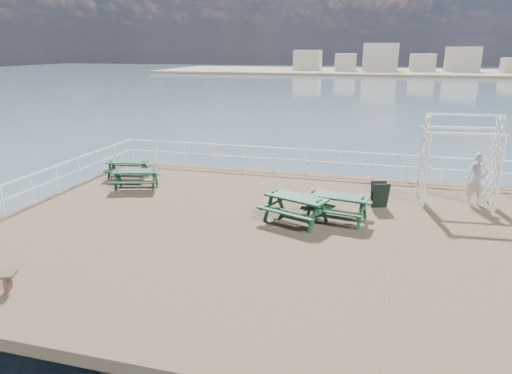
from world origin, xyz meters
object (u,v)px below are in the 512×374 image
at_px(picnic_table_b, 296,203).
at_px(picnic_table_c, 337,202).
at_px(picnic_table_d, 136,176).
at_px(person, 477,179).
at_px(picnic_table_a, 128,166).
at_px(trellis_arbor, 458,164).

bearing_deg(picnic_table_b, picnic_table_c, 43.54).
relative_size(picnic_table_d, person, 1.11).
relative_size(picnic_table_b, picnic_table_d, 1.17).
xyz_separation_m(picnic_table_a, trellis_arbor, (13.25, 0.14, 0.90)).
height_order(picnic_table_a, picnic_table_b, picnic_table_b).
height_order(trellis_arbor, person, trellis_arbor).
relative_size(picnic_table_c, person, 1.18).
bearing_deg(trellis_arbor, picnic_table_c, -148.60).
bearing_deg(picnic_table_d, picnic_table_b, -32.82).
distance_m(picnic_table_a, trellis_arbor, 13.28).
height_order(picnic_table_a, picnic_table_d, picnic_table_d).
distance_m(picnic_table_d, trellis_arbor, 12.20).
xyz_separation_m(picnic_table_b, person, (5.93, 3.36, 0.32)).
xyz_separation_m(picnic_table_a, person, (13.92, 0.08, 0.41)).
bearing_deg(person, trellis_arbor, 173.33).
bearing_deg(person, picnic_table_c, -150.58).
distance_m(picnic_table_c, person, 5.46).
distance_m(picnic_table_b, trellis_arbor, 6.32).
distance_m(picnic_table_a, picnic_table_d, 1.81).
height_order(picnic_table_c, person, person).
distance_m(picnic_table_c, picnic_table_d, 8.21).
bearing_deg(picnic_table_a, trellis_arbor, -11.91).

